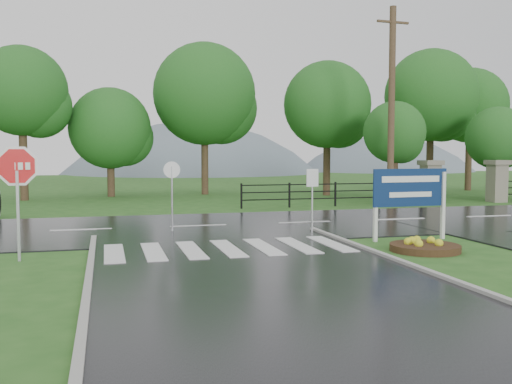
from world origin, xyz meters
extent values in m
plane|color=#295B1E|center=(0.00, 0.00, 0.00)|extent=(120.00, 120.00, 0.00)
cube|color=black|center=(0.00, 10.00, 0.00)|extent=(90.00, 8.00, 0.04)
cube|color=silver|center=(-3.00, 5.00, 0.06)|extent=(0.50, 2.80, 0.02)
cube|color=silver|center=(-2.00, 5.00, 0.06)|extent=(0.50, 2.80, 0.02)
cube|color=silver|center=(-1.00, 5.00, 0.06)|extent=(0.50, 2.80, 0.02)
cube|color=silver|center=(0.00, 5.00, 0.06)|extent=(0.50, 2.80, 0.02)
cube|color=silver|center=(1.00, 5.00, 0.06)|extent=(0.50, 2.80, 0.02)
cube|color=silver|center=(2.00, 5.00, 0.06)|extent=(0.50, 2.80, 0.02)
cube|color=silver|center=(3.00, 5.00, 0.06)|extent=(0.50, 2.80, 0.02)
cube|color=gray|center=(13.00, 16.00, 1.00)|extent=(0.80, 0.80, 2.00)
cube|color=#6B6659|center=(13.00, 16.00, 2.12)|extent=(1.00, 1.00, 0.24)
cube|color=gray|center=(17.00, 16.00, 1.00)|extent=(0.80, 0.80, 2.00)
cube|color=#6B6659|center=(17.00, 16.00, 2.12)|extent=(1.00, 1.00, 0.24)
cube|color=black|center=(7.75, 16.00, 0.40)|extent=(9.50, 0.05, 0.05)
cube|color=black|center=(7.75, 16.00, 0.75)|extent=(9.50, 0.05, 0.05)
cube|color=black|center=(7.75, 16.00, 1.10)|extent=(9.50, 0.05, 0.05)
cube|color=black|center=(3.00, 16.00, 0.60)|extent=(0.08, 0.08, 1.20)
cube|color=black|center=(12.50, 16.00, 0.60)|extent=(0.08, 0.08, 1.20)
cube|color=black|center=(17.50, 16.00, 0.60)|extent=(0.08, 0.08, 1.20)
sphere|color=slate|center=(8.00, 65.00, -17.28)|extent=(48.00, 48.00, 48.00)
sphere|color=slate|center=(36.00, 65.00, -12.96)|extent=(36.00, 36.00, 36.00)
cube|color=#939399|center=(-5.24, 4.79, 1.11)|extent=(0.07, 0.07, 2.21)
cylinder|color=white|center=(-5.24, 4.80, 2.32)|extent=(1.32, 0.19, 1.33)
cylinder|color=red|center=(-5.24, 4.79, 2.32)|extent=(1.15, 0.18, 1.16)
cube|color=silver|center=(4.54, 5.32, 1.03)|extent=(0.11, 0.11, 2.06)
cube|color=silver|center=(6.81, 5.32, 1.03)|extent=(0.11, 0.11, 2.06)
cube|color=#0C2352|center=(5.67, 5.32, 1.60)|extent=(2.47, 0.16, 1.13)
cube|color=white|center=(5.67, 5.29, 1.85)|extent=(1.96, 0.09, 0.19)
cube|color=white|center=(5.67, 5.29, 1.39)|extent=(1.44, 0.07, 0.15)
cylinder|color=#332111|center=(5.09, 3.50, 0.09)|extent=(1.87, 1.87, 0.19)
cube|color=#939399|center=(3.31, 7.39, 0.99)|extent=(0.04, 0.04, 1.99)
cube|color=white|center=(3.31, 7.37, 1.83)|extent=(0.46, 0.16, 0.57)
cylinder|color=#939399|center=(-1.06, 8.84, 1.10)|extent=(0.07, 0.07, 2.19)
cylinder|color=white|center=(-1.06, 8.82, 2.08)|extent=(0.54, 0.12, 0.55)
cylinder|color=#473523|center=(10.45, 15.50, 4.86)|extent=(0.32, 0.32, 9.72)
cube|color=brown|center=(10.45, 15.50, 8.96)|extent=(1.73, 0.22, 0.11)
cylinder|color=#3D2B1C|center=(11.72, 17.50, 1.55)|extent=(0.48, 0.48, 3.10)
sphere|color=#1B581B|center=(11.72, 17.50, 3.72)|extent=(3.29, 3.29, 3.29)
cylinder|color=#3D2B1C|center=(18.12, 17.50, 1.44)|extent=(0.40, 0.40, 2.88)
sphere|color=#1B581B|center=(18.12, 17.50, 3.46)|extent=(3.50, 3.50, 3.50)
camera|label=1|loc=(-3.19, -9.98, 2.66)|focal=40.00mm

